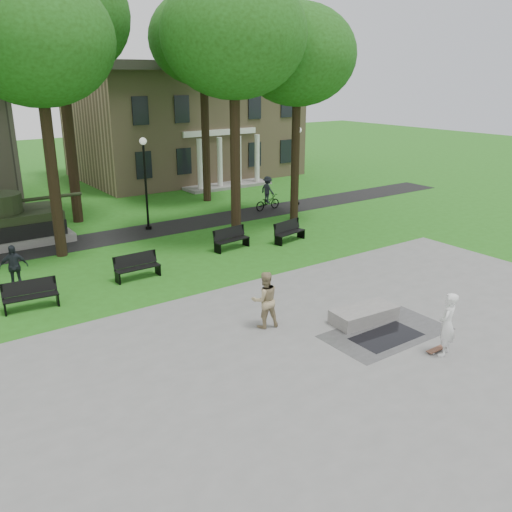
{
  "coord_description": "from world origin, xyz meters",
  "views": [
    {
      "loc": [
        -10.62,
        -13.28,
        7.63
      ],
      "look_at": [
        0.14,
        2.01,
        1.4
      ],
      "focal_mm": 38.0,
      "sensor_mm": 36.0,
      "label": 1
    }
  ],
  "objects_px": {
    "concrete_block": "(364,315)",
    "park_bench_0": "(30,294)",
    "cyclist": "(268,196)",
    "friend_watching": "(265,300)",
    "skateboarder": "(447,324)"
  },
  "relations": [
    {
      "from": "cyclist",
      "to": "park_bench_0",
      "type": "xyz_separation_m",
      "value": [
        -15.24,
        -6.98,
        -0.3
      ]
    },
    {
      "from": "concrete_block",
      "to": "park_bench_0",
      "type": "bearing_deg",
      "value": 139.48
    },
    {
      "from": "cyclist",
      "to": "park_bench_0",
      "type": "height_order",
      "value": "cyclist"
    },
    {
      "from": "cyclist",
      "to": "park_bench_0",
      "type": "relative_size",
      "value": 1.1
    },
    {
      "from": "cyclist",
      "to": "concrete_block",
      "type": "bearing_deg",
      "value": 149.29
    },
    {
      "from": "friend_watching",
      "to": "park_bench_0",
      "type": "distance_m",
      "value": 8.18
    },
    {
      "from": "skateboarder",
      "to": "park_bench_0",
      "type": "bearing_deg",
      "value": -72.99
    },
    {
      "from": "skateboarder",
      "to": "park_bench_0",
      "type": "distance_m",
      "value": 13.57
    },
    {
      "from": "concrete_block",
      "to": "friend_watching",
      "type": "relative_size",
      "value": 1.19
    },
    {
      "from": "skateboarder",
      "to": "park_bench_0",
      "type": "height_order",
      "value": "skateboarder"
    },
    {
      "from": "skateboarder",
      "to": "cyclist",
      "type": "xyz_separation_m",
      "value": [
        6.37,
        17.24,
        -0.14
      ]
    },
    {
      "from": "cyclist",
      "to": "friend_watching",
      "type": "bearing_deg",
      "value": 137.5
    },
    {
      "from": "concrete_block",
      "to": "cyclist",
      "type": "height_order",
      "value": "cyclist"
    },
    {
      "from": "friend_watching",
      "to": "cyclist",
      "type": "height_order",
      "value": "cyclist"
    },
    {
      "from": "cyclist",
      "to": "park_bench_0",
      "type": "distance_m",
      "value": 16.76
    }
  ]
}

